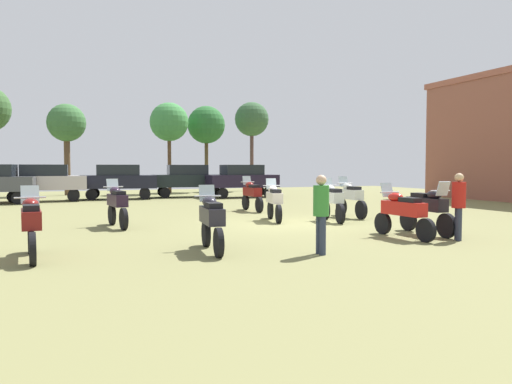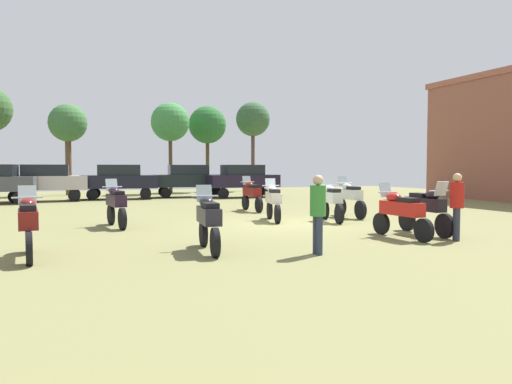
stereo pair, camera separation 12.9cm
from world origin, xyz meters
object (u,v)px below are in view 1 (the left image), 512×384
object	(u,v)px
motorcycle_3	(427,208)
tree_3	(169,122)
motorcycle_6	(351,197)
person_2	(321,208)
tree_1	(252,120)
tree_4	(66,124)
motorcycle_11	(274,200)
motorcycle_1	(212,219)
car_2	(119,179)
person_1	(459,201)
motorcycle_7	(252,194)
motorcycle_2	(31,224)
motorcycle_4	(117,204)
car_3	(45,180)
car_5	(187,178)
motorcycle_5	(332,200)
tree_7	(206,125)
motorcycle_10	(403,211)
car_6	(242,178)

from	to	relation	value
motorcycle_3	tree_3	xyz separation A→B (m)	(-2.20, 23.64, 4.26)
motorcycle_6	person_2	world-z (taller)	person_2
tree_1	tree_4	bearing A→B (deg)	-174.21
motorcycle_11	tree_1	world-z (taller)	tree_1
tree_3	motorcycle_1	bearing A→B (deg)	-99.77
motorcycle_11	car_2	size ratio (longest dim) A/B	0.47
motorcycle_1	person_1	size ratio (longest dim) A/B	1.23
motorcycle_7	person_1	bearing A→B (deg)	-79.37
motorcycle_7	motorcycle_2	bearing A→B (deg)	-134.24
motorcycle_11	tree_4	size ratio (longest dim) A/B	0.35
motorcycle_2	motorcycle_11	xyz separation A→B (m)	(7.46, 4.60, -0.01)
motorcycle_4	car_3	world-z (taller)	car_3
person_1	tree_1	world-z (taller)	tree_1
car_2	person_1	distance (m)	20.74
car_5	tree_1	xyz separation A→B (m)	(6.76, 6.26, 4.39)
tree_1	car_5	bearing A→B (deg)	-137.21
motorcycle_7	tree_4	size ratio (longest dim) A/B	0.37
tree_3	motorcycle_6	bearing A→B (deg)	-81.60
motorcycle_2	tree_1	bearing A→B (deg)	55.85
motorcycle_1	person_2	bearing A→B (deg)	-24.68
motorcycle_4	motorcycle_6	size ratio (longest dim) A/B	1.01
motorcycle_6	motorcycle_11	distance (m)	3.13
motorcycle_3	motorcycle_6	xyz separation A→B (m)	(0.59, 4.76, 0.00)
motorcycle_5	person_2	size ratio (longest dim) A/B	1.24
car_3	person_2	size ratio (longest dim) A/B	2.56
motorcycle_1	person_1	world-z (taller)	person_1
motorcycle_1	motorcycle_6	xyz separation A→B (m)	(6.93, 5.16, 0.02)
person_1	tree_7	size ratio (longest dim) A/B	0.27
motorcycle_2	motorcycle_4	bearing A→B (deg)	61.38
car_2	car_5	xyz separation A→B (m)	(4.18, 0.44, 0.00)
car_3	motorcycle_10	bearing A→B (deg)	-151.75
motorcycle_5	motorcycle_11	world-z (taller)	motorcycle_5
motorcycle_2	tree_1	world-z (taller)	tree_1
motorcycle_1	motorcycle_11	distance (m)	6.37
motorcycle_4	motorcycle_6	bearing A→B (deg)	-8.35
motorcycle_11	motorcycle_1	bearing A→B (deg)	-113.48
motorcycle_4	motorcycle_11	xyz separation A→B (m)	(5.26, -0.18, -0.01)
motorcycle_11	tree_1	size ratio (longest dim) A/B	0.30
motorcycle_4	motorcycle_7	xyz separation A→B (m)	(5.92, 3.61, -0.01)
motorcycle_2	motorcycle_7	xyz separation A→B (m)	(8.12, 8.39, 0.00)
motorcycle_7	person_2	distance (m)	10.42
person_2	car_5	bearing A→B (deg)	-2.72
tree_4	motorcycle_7	bearing A→B (deg)	-65.41
motorcycle_10	motorcycle_11	size ratio (longest dim) A/B	1.06
motorcycle_4	motorcycle_3	bearing A→B (deg)	-39.51
motorcycle_7	car_2	bearing A→B (deg)	113.10
car_5	tree_7	xyz separation A→B (m)	(2.92, 5.84, 3.82)
car_6	car_2	bearing A→B (deg)	80.33
car_6	motorcycle_11	bearing A→B (deg)	164.74
motorcycle_4	car_5	world-z (taller)	car_5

